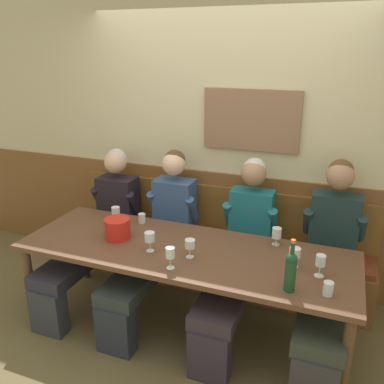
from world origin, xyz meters
name	(u,v)px	position (x,y,z in m)	size (l,w,h in m)	color
ground_plane	(180,336)	(0.00, 0.00, -0.01)	(6.80, 6.80, 0.02)	brown
room_wall_back	(224,136)	(0.00, 1.09, 1.40)	(6.80, 0.12, 2.80)	beige
wood_wainscot_panel	(220,225)	(0.00, 1.04, 0.53)	(6.80, 0.03, 1.06)	brown
wall_bench	(213,257)	(0.00, 0.83, 0.28)	(2.87, 0.42, 0.94)	brown
dining_table	(184,256)	(0.00, 0.11, 0.66)	(2.57, 0.88, 0.72)	brown
person_center_right_seat	(100,223)	(-1.00, 0.46, 0.63)	(0.47, 1.33, 1.26)	#2F343B
person_left_seat	(160,232)	(-0.38, 0.47, 0.64)	(0.47, 1.33, 1.30)	#242A37
person_center_left_seat	(241,247)	(0.36, 0.45, 0.64)	(0.48, 1.32, 1.30)	#2D2636
person_right_seat	(330,259)	(1.05, 0.46, 0.66)	(0.49, 1.32, 1.35)	#333236
ice_bucket	(117,228)	(-0.57, 0.09, 0.81)	(0.21, 0.21, 0.16)	red
wine_bottle_green_tall	(291,270)	(0.83, -0.17, 0.87)	(0.07, 0.07, 0.35)	#184226
wine_glass_right_end	(295,253)	(0.82, 0.13, 0.83)	(0.08, 0.08, 0.15)	silver
wine_glass_mid_right	(190,245)	(0.09, 0.00, 0.83)	(0.08, 0.08, 0.14)	silver
wine_glass_center_front	(170,254)	(0.02, -0.19, 0.83)	(0.06, 0.06, 0.16)	silver
wine_glass_mid_left	(321,261)	(1.00, 0.07, 0.83)	(0.07, 0.07, 0.16)	silver
wine_glass_left_end	(116,213)	(-0.72, 0.32, 0.83)	(0.07, 0.07, 0.16)	silver
wine_glass_near_bucket	(277,234)	(0.64, 0.43, 0.82)	(0.07, 0.07, 0.14)	silver
wine_glass_center_rear	(150,237)	(-0.23, -0.02, 0.84)	(0.08, 0.08, 0.15)	silver
water_tumbler_left	(328,289)	(1.06, -0.14, 0.77)	(0.06, 0.06, 0.09)	silver
water_tumbler_center	(142,218)	(-0.53, 0.43, 0.77)	(0.06, 0.06, 0.08)	silver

